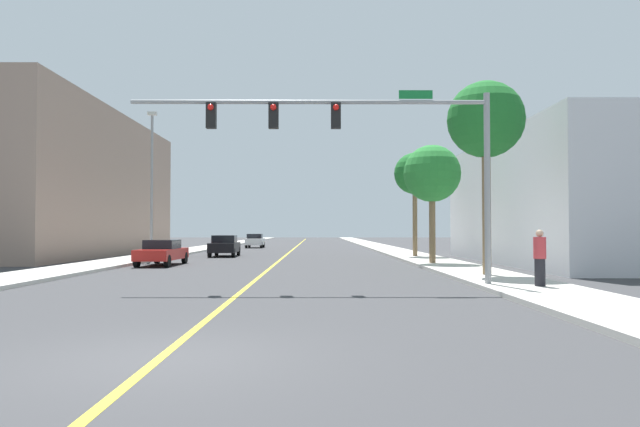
{
  "coord_description": "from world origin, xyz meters",
  "views": [
    {
      "loc": [
        2.3,
        -8.59,
        1.88
      ],
      "look_at": [
        2.47,
        21.39,
        2.73
      ],
      "focal_mm": 32.65,
      "sensor_mm": 36.0,
      "label": 1
    }
  ],
  "objects_px": {
    "palm_far": "(415,174)",
    "pedestrian": "(540,258)",
    "traffic_signal_mast": "(363,136)",
    "palm_mid": "(432,174)",
    "street_lamp": "(152,178)",
    "car_white": "(255,241)",
    "palm_near": "(486,121)",
    "car_red": "(162,252)",
    "car_black": "(225,246)"
  },
  "relations": [
    {
      "from": "palm_far",
      "to": "pedestrian",
      "type": "height_order",
      "value": "palm_far"
    },
    {
      "from": "traffic_signal_mast",
      "to": "palm_mid",
      "type": "distance_m",
      "value": 12.76
    },
    {
      "from": "pedestrian",
      "to": "street_lamp",
      "type": "bearing_deg",
      "value": 7.23
    },
    {
      "from": "palm_far",
      "to": "car_white",
      "type": "bearing_deg",
      "value": 119.86
    },
    {
      "from": "car_white",
      "to": "palm_far",
      "type": "bearing_deg",
      "value": -60.35
    },
    {
      "from": "palm_near",
      "to": "car_red",
      "type": "xyz_separation_m",
      "value": [
        -14.87,
        8.43,
        -5.43
      ]
    },
    {
      "from": "palm_mid",
      "to": "pedestrian",
      "type": "bearing_deg",
      "value": -86.56
    },
    {
      "from": "car_white",
      "to": "car_red",
      "type": "distance_m",
      "value": 30.65
    },
    {
      "from": "traffic_signal_mast",
      "to": "car_white",
      "type": "height_order",
      "value": "traffic_signal_mast"
    },
    {
      "from": "traffic_signal_mast",
      "to": "car_white",
      "type": "xyz_separation_m",
      "value": [
        -8.03,
        42.82,
        -4.19
      ]
    },
    {
      "from": "car_black",
      "to": "pedestrian",
      "type": "distance_m",
      "value": 27.16
    },
    {
      "from": "palm_far",
      "to": "pedestrian",
      "type": "distance_m",
      "value": 21.38
    },
    {
      "from": "palm_far",
      "to": "palm_mid",
      "type": "bearing_deg",
      "value": -93.19
    },
    {
      "from": "palm_near",
      "to": "street_lamp",
      "type": "bearing_deg",
      "value": 141.45
    },
    {
      "from": "traffic_signal_mast",
      "to": "car_white",
      "type": "bearing_deg",
      "value": 100.62
    },
    {
      "from": "car_black",
      "to": "pedestrian",
      "type": "height_order",
      "value": "pedestrian"
    },
    {
      "from": "street_lamp",
      "to": "car_red",
      "type": "xyz_separation_m",
      "value": [
        2.01,
        -5.03,
        -4.43
      ]
    },
    {
      "from": "street_lamp",
      "to": "car_white",
      "type": "xyz_separation_m",
      "value": [
        3.73,
        25.57,
        -4.37
      ]
    },
    {
      "from": "traffic_signal_mast",
      "to": "street_lamp",
      "type": "bearing_deg",
      "value": 124.28
    },
    {
      "from": "car_white",
      "to": "car_red",
      "type": "bearing_deg",
      "value": -93.41
    },
    {
      "from": "pedestrian",
      "to": "palm_far",
      "type": "bearing_deg",
      "value": -35.29
    },
    {
      "from": "palm_near",
      "to": "car_white",
      "type": "bearing_deg",
      "value": 108.63
    },
    {
      "from": "street_lamp",
      "to": "car_black",
      "type": "height_order",
      "value": "street_lamp"
    },
    {
      "from": "palm_near",
      "to": "palm_mid",
      "type": "relative_size",
      "value": 1.21
    },
    {
      "from": "palm_far",
      "to": "car_black",
      "type": "relative_size",
      "value": 1.53
    },
    {
      "from": "palm_near",
      "to": "palm_mid",
      "type": "height_order",
      "value": "palm_near"
    },
    {
      "from": "traffic_signal_mast",
      "to": "car_black",
      "type": "bearing_deg",
      "value": 109.58
    },
    {
      "from": "car_red",
      "to": "car_black",
      "type": "xyz_separation_m",
      "value": [
        1.67,
        10.48,
        0.06
      ]
    },
    {
      "from": "palm_mid",
      "to": "car_white",
      "type": "bearing_deg",
      "value": 112.25
    },
    {
      "from": "car_black",
      "to": "pedestrian",
      "type": "relative_size",
      "value": 2.59
    },
    {
      "from": "street_lamp",
      "to": "car_white",
      "type": "distance_m",
      "value": 26.21
    },
    {
      "from": "street_lamp",
      "to": "palm_mid",
      "type": "xyz_separation_m",
      "value": [
        16.38,
        -5.35,
        -0.3
      ]
    },
    {
      "from": "traffic_signal_mast",
      "to": "pedestrian",
      "type": "bearing_deg",
      "value": -9.42
    },
    {
      "from": "street_lamp",
      "to": "palm_mid",
      "type": "bearing_deg",
      "value": -18.1
    },
    {
      "from": "traffic_signal_mast",
      "to": "palm_far",
      "type": "bearing_deg",
      "value": 75.75
    },
    {
      "from": "palm_far",
      "to": "car_red",
      "type": "xyz_separation_m",
      "value": [
        -14.82,
        -7.77,
        -4.9
      ]
    },
    {
      "from": "car_white",
      "to": "car_black",
      "type": "relative_size",
      "value": 0.89
    },
    {
      "from": "traffic_signal_mast",
      "to": "palm_far",
      "type": "xyz_separation_m",
      "value": [
        5.08,
        19.99,
        0.66
      ]
    },
    {
      "from": "traffic_signal_mast",
      "to": "pedestrian",
      "type": "xyz_separation_m",
      "value": [
        5.4,
        -0.9,
        -3.92
      ]
    },
    {
      "from": "palm_near",
      "to": "pedestrian",
      "type": "height_order",
      "value": "palm_near"
    },
    {
      "from": "car_white",
      "to": "pedestrian",
      "type": "distance_m",
      "value": 45.73
    },
    {
      "from": "car_red",
      "to": "pedestrian",
      "type": "distance_m",
      "value": 20.03
    },
    {
      "from": "car_white",
      "to": "palm_near",
      "type": "bearing_deg",
      "value": -71.58
    },
    {
      "from": "street_lamp",
      "to": "palm_mid",
      "type": "distance_m",
      "value": 17.24
    },
    {
      "from": "car_black",
      "to": "palm_mid",
      "type": "bearing_deg",
      "value": -42.14
    },
    {
      "from": "car_white",
      "to": "car_red",
      "type": "height_order",
      "value": "car_white"
    },
    {
      "from": "traffic_signal_mast",
      "to": "palm_far",
      "type": "height_order",
      "value": "palm_far"
    },
    {
      "from": "palm_mid",
      "to": "car_black",
      "type": "xyz_separation_m",
      "value": [
        -12.7,
        10.8,
        -4.07
      ]
    },
    {
      "from": "street_lamp",
      "to": "car_white",
      "type": "height_order",
      "value": "street_lamp"
    },
    {
      "from": "car_black",
      "to": "car_red",
      "type": "bearing_deg",
      "value": -100.81
    }
  ]
}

